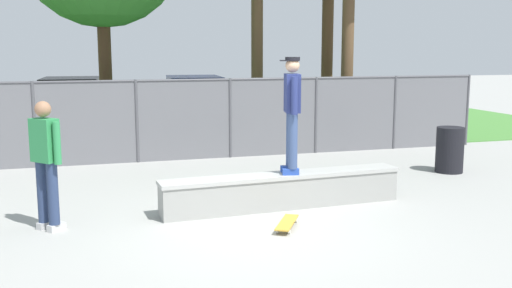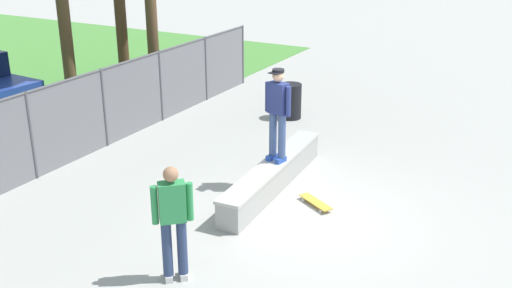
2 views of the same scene
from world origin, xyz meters
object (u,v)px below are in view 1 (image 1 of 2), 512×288
at_px(skateboard, 287,223).
at_px(car_blue, 195,103).
at_px(concrete_ledge, 283,190).
at_px(car_black, 71,105).
at_px(skateboarder, 292,109).
at_px(trash_bin, 450,150).
at_px(bystander, 46,160).

height_order(skateboard, car_blue, car_blue).
height_order(concrete_ledge, car_black, car_black).
xyz_separation_m(skateboarder, car_blue, (0.22, 9.54, -0.75)).
relative_size(car_black, trash_bin, 4.61).
bearing_deg(concrete_ledge, trash_bin, 21.21).
bearing_deg(car_blue, skateboarder, -91.29).
distance_m(skateboard, trash_bin, 5.22).
bearing_deg(car_blue, concrete_ledge, -92.08).
relative_size(concrete_ledge, trash_bin, 4.30).
height_order(concrete_ledge, trash_bin, trash_bin).
distance_m(skateboarder, skateboard, 1.88).
distance_m(skateboard, car_blue, 10.62).
bearing_deg(car_blue, bystander, -111.79).
bearing_deg(skateboard, skateboarder, 67.34).
distance_m(concrete_ledge, skateboard, 1.11).
distance_m(concrete_ledge, car_blue, 9.55).
height_order(skateboard, trash_bin, trash_bin).
height_order(skateboard, car_black, car_black).
xyz_separation_m(concrete_ledge, car_blue, (0.35, 9.53, 0.56)).
distance_m(concrete_ledge, trash_bin, 4.48).
bearing_deg(skateboarder, bystander, -177.20).
relative_size(car_blue, trash_bin, 4.61).
relative_size(skateboarder, bystander, 1.01).
xyz_separation_m(skateboard, bystander, (-3.24, 0.85, 0.94)).
distance_m(car_black, bystander, 9.88).
bearing_deg(trash_bin, car_blue, 115.85).
bearing_deg(skateboard, car_black, 105.98).
xyz_separation_m(skateboard, car_blue, (0.65, 10.57, 0.77)).
height_order(skateboarder, car_black, skateboarder).
height_order(car_black, bystander, bystander).
bearing_deg(bystander, trash_bin, 13.24).
bearing_deg(concrete_ledge, skateboard, -105.98).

